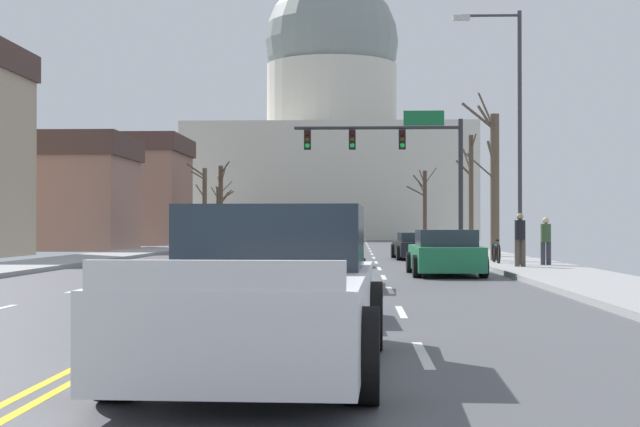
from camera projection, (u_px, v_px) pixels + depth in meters
ground at (270, 271)px, 29.54m from camera, size 20.00×180.00×0.20m
signal_gantry at (400, 150)px, 43.78m from camera, size 7.91×0.41×6.69m
street_lamp_right at (511, 115)px, 31.27m from camera, size 2.29×0.24×8.50m
capitol_building at (332, 140)px, 100.68m from camera, size 28.84×23.06×30.76m
sedan_near_00 at (417, 246)px, 39.95m from camera, size 2.15×4.73×1.14m
sedan_near_01 at (324, 249)px, 33.42m from camera, size 2.15×4.60×1.30m
sedan_near_02 at (445, 254)px, 27.20m from camera, size 2.10×4.47×1.33m
sedan_near_03 at (319, 264)px, 21.79m from camera, size 2.22×4.76×1.19m
sedan_near_04 at (283, 277)px, 15.24m from camera, size 2.11×4.59×1.29m
pickup_truck_near_05 at (267, 296)px, 9.50m from camera, size 2.46×5.65×1.67m
sedan_oncoming_00 at (272, 241)px, 51.10m from camera, size 2.12×4.38×1.24m
sedan_oncoming_01 at (292, 238)px, 64.54m from camera, size 2.11×4.41×1.17m
sedan_oncoming_02 at (301, 236)px, 76.56m from camera, size 2.15×4.23×1.15m
sedan_oncoming_03 at (311, 234)px, 89.52m from camera, size 2.08×4.30×1.27m
flank_building_00 at (104, 190)px, 69.27m from camera, size 12.17×8.83×7.98m
flank_building_02 at (39, 192)px, 54.66m from camera, size 10.75×7.50×6.69m
flank_building_03 at (120, 200)px, 80.19m from camera, size 10.55×7.43×7.16m
bare_tree_00 at (471, 189)px, 49.43m from camera, size 1.01×1.96×6.12m
bare_tree_01 at (204, 203)px, 66.19m from camera, size 1.45×2.07×5.70m
bare_tree_02 at (494, 181)px, 34.83m from camera, size 1.49×2.15×6.10m
bare_tree_03 at (221, 201)px, 74.19m from camera, size 1.53×2.38×6.31m
bare_tree_04 at (424, 202)px, 76.25m from camera, size 2.47×2.44×6.01m
bare_tree_05 at (219, 212)px, 79.01m from camera, size 1.69×3.18×4.55m
pedestrian_00 at (546, 239)px, 31.02m from camera, size 0.35×0.34×1.58m
pedestrian_01 at (520, 237)px, 29.77m from camera, size 0.35×0.34×1.70m
bicycle_parked at (496, 253)px, 32.79m from camera, size 0.12×1.77×0.85m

